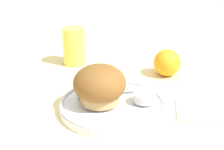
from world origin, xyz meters
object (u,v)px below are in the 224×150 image
at_px(muffin, 100,85).
at_px(orange_fruit, 167,63).
at_px(juice_glass, 74,46).
at_px(butter_knife, 123,90).

relative_size(muffin, orange_fruit, 1.55).
distance_m(orange_fruit, juice_glass, 0.26).
xyz_separation_m(butter_knife, orange_fruit, (0.09, 0.15, 0.01)).
xyz_separation_m(orange_fruit, juice_glass, (-0.25, 0.04, 0.02)).
bearing_deg(butter_knife, orange_fruit, 35.29).
xyz_separation_m(muffin, orange_fruit, (0.13, 0.20, -0.02)).
height_order(butter_knife, juice_glass, juice_glass).
xyz_separation_m(muffin, juice_glass, (-0.12, 0.24, -0.00)).
height_order(orange_fruit, juice_glass, juice_glass).
relative_size(butter_knife, juice_glass, 1.86).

